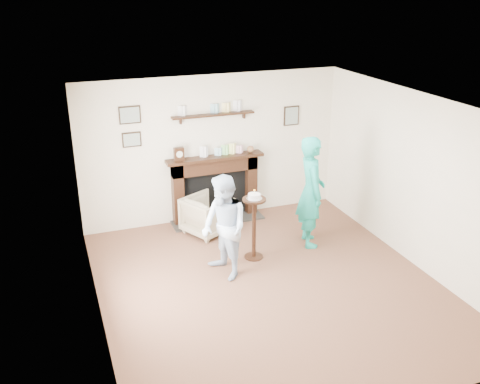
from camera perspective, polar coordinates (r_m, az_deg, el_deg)
name	(u,v)px	position (r m, az deg, el deg)	size (l,w,h in m)	color
ground	(269,286)	(7.47, 3.16, -9.98)	(5.00, 5.00, 0.00)	brown
room_shell	(252,159)	(7.36, 1.28, 3.54)	(4.54, 5.02, 2.52)	#F0E3CC
armchair	(208,232)	(8.94, -3.45, -4.31)	(0.67, 0.69, 0.63)	tan
man	(225,275)	(7.71, -1.63, -8.84)	(0.72, 0.56, 1.49)	silver
woman	(308,243)	(8.66, 7.29, -5.37)	(0.64, 0.42, 1.76)	teal
pedestal_table	(254,216)	(7.86, 1.51, -2.62)	(0.34, 0.34, 1.10)	black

